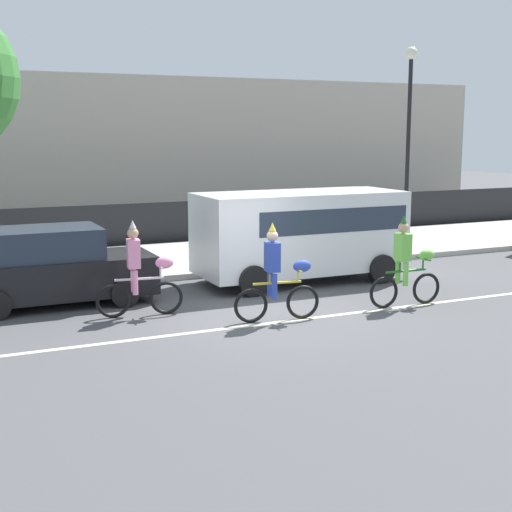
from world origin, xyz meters
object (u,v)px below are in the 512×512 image
at_px(pedestrian_onlooker, 252,222).
at_px(parked_car_black, 53,268).
at_px(parade_cyclist_cobalt, 278,278).
at_px(parade_cyclist_lime, 407,267).
at_px(parade_cyclist_pink, 140,274).
at_px(parked_van_white, 303,229).
at_px(street_lamp_post, 409,118).

bearing_deg(pedestrian_onlooker, parked_car_black, -150.02).
bearing_deg(parade_cyclist_cobalt, parade_cyclist_lime, -1.03).
xyz_separation_m(parade_cyclist_cobalt, pedestrian_onlooker, (2.49, 6.73, 0.17)).
bearing_deg(parade_cyclist_cobalt, pedestrian_onlooker, 69.74).
distance_m(parade_cyclist_pink, parade_cyclist_lime, 5.48).
relative_size(parade_cyclist_cobalt, pedestrian_onlooker, 1.19).
bearing_deg(pedestrian_onlooker, parade_cyclist_pink, -132.24).
xyz_separation_m(parked_van_white, street_lamp_post, (4.73, 2.31, 2.71)).
relative_size(parade_cyclist_lime, pedestrian_onlooker, 1.19).
relative_size(parade_cyclist_cobalt, parked_van_white, 0.38).
bearing_deg(parade_cyclist_pink, pedestrian_onlooker, 47.76).
bearing_deg(street_lamp_post, pedestrian_onlooker, 163.26).
distance_m(parked_car_black, street_lamp_post, 11.33).
xyz_separation_m(parade_cyclist_pink, parked_car_black, (-1.40, 1.70, -0.06)).
bearing_deg(pedestrian_onlooker, parked_van_white, -94.50).
relative_size(parade_cyclist_pink, street_lamp_post, 0.33).
relative_size(parade_cyclist_cobalt, street_lamp_post, 0.33).
distance_m(parade_cyclist_cobalt, parked_car_black, 4.87).
bearing_deg(parked_van_white, street_lamp_post, 26.06).
distance_m(parked_van_white, pedestrian_onlooker, 3.67).
distance_m(parade_cyclist_pink, parked_car_black, 2.21).
bearing_deg(parade_cyclist_cobalt, parked_car_black, 139.56).
xyz_separation_m(parade_cyclist_pink, parked_van_white, (4.50, 1.63, 0.44)).
bearing_deg(street_lamp_post, parade_cyclist_pink, -156.89).
bearing_deg(parked_car_black, parade_cyclist_cobalt, -40.44).
relative_size(parked_car_black, pedestrian_onlooker, 2.53).
distance_m(parade_cyclist_cobalt, pedestrian_onlooker, 7.18).
xyz_separation_m(parade_cyclist_lime, parked_car_black, (-6.67, 3.21, -0.06)).
relative_size(parade_cyclist_pink, parade_cyclist_cobalt, 1.00).
height_order(parade_cyclist_pink, parked_van_white, parked_van_white).
relative_size(parade_cyclist_pink, parked_car_black, 0.47).
distance_m(parade_cyclist_lime, parked_van_white, 3.26).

